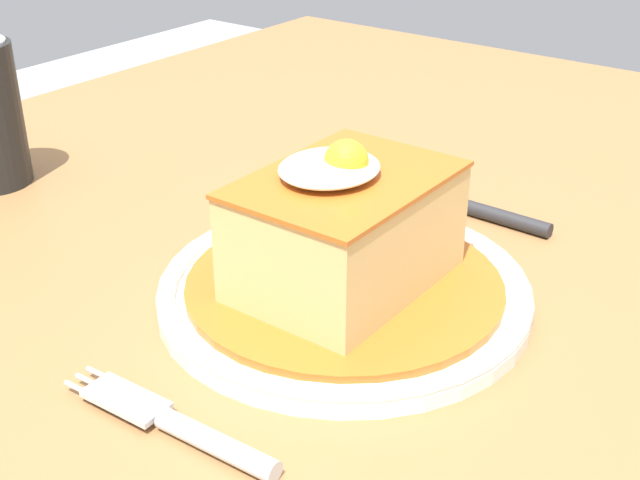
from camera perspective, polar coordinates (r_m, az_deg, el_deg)
The scene contains 5 objects.
dining_table at distance 0.69m, azimuth -0.64°, elevation -8.94°, with size 1.23×0.95×0.78m.
main_plate at distance 0.56m, azimuth 1.64°, elevation -3.37°, with size 0.25×0.25×0.02m.
sandwich_meal at distance 0.54m, azimuth 1.65°, elevation 0.14°, with size 0.21×0.21×0.10m.
fork at distance 0.46m, azimuth -9.00°, elevation -12.43°, with size 0.02×0.14×0.01m.
knife at distance 0.69m, azimuth 10.60°, elevation 1.98°, with size 0.02×0.17×0.01m.
Camera 1 is at (-0.44, -0.34, 1.07)m, focal length 47.63 mm.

